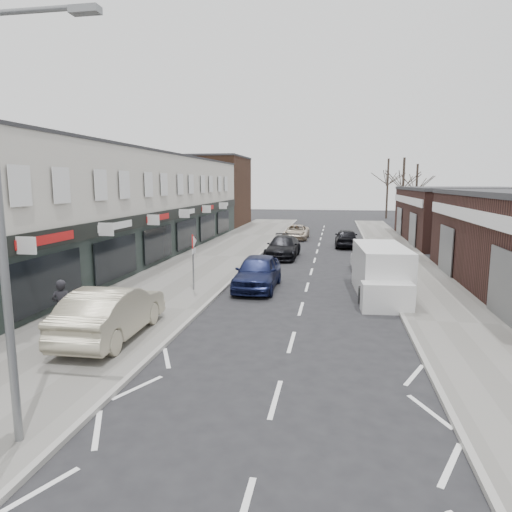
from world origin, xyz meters
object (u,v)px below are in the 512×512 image
at_px(parked_car_right_a, 368,261).
at_px(pedestrian, 62,307).
at_px(warning_sign, 194,246).
at_px(white_van, 381,273).
at_px(parked_car_left_c, 296,232).
at_px(street_lamp, 8,210).
at_px(parked_car_left_a, 258,272).
at_px(sedan_on_pavement, 112,312).
at_px(parked_car_right_b, 346,238).
at_px(parked_car_left_b, 283,247).

bearing_deg(parked_car_right_a, pedestrian, 45.33).
bearing_deg(warning_sign, white_van, 5.23).
height_order(parked_car_left_c, parked_car_right_a, parked_car_right_a).
xyz_separation_m(pedestrian, parked_car_left_c, (5.30, 28.25, -0.41)).
xyz_separation_m(street_lamp, white_van, (7.93, 13.58, -3.54)).
distance_m(parked_car_left_a, parked_car_left_c, 20.11).
distance_m(parked_car_left_c, parked_car_right_a, 16.20).
height_order(street_lamp, sedan_on_pavement, street_lamp).
height_order(street_lamp, parked_car_left_c, street_lamp).
relative_size(sedan_on_pavement, parked_car_left_c, 1.11).
distance_m(warning_sign, white_van, 8.67).
bearing_deg(white_van, parked_car_right_a, 88.51).
xyz_separation_m(white_van, pedestrian, (-10.90, -7.67, -0.02)).
height_order(white_van, parked_car_right_b, white_van).
bearing_deg(warning_sign, parked_car_right_a, 36.12).
distance_m(street_lamp, parked_car_left_b, 23.96).
xyz_separation_m(warning_sign, parked_car_left_c, (2.96, 21.36, -1.56)).
bearing_deg(pedestrian, sedan_on_pavement, 171.31).
bearing_deg(white_van, parked_car_right_b, 90.33).
bearing_deg(parked_car_right_b, street_lamp, 76.50).
bearing_deg(parked_car_right_b, white_van, 93.57).
distance_m(sedan_on_pavement, parked_car_left_a, 8.80).
bearing_deg(parked_car_left_b, sedan_on_pavement, -99.95).
distance_m(parked_car_left_b, parked_car_left_c, 10.63).
height_order(warning_sign, white_van, warning_sign).
bearing_deg(parked_car_left_b, street_lamp, -94.09).
height_order(pedestrian, parked_car_right_a, pedestrian).
relative_size(parked_car_left_a, parked_car_left_b, 0.95).
bearing_deg(parked_car_left_c, parked_car_left_b, -89.43).
relative_size(street_lamp, warning_sign, 2.96).
height_order(white_van, parked_car_left_c, white_van).
bearing_deg(parked_car_right_a, parked_car_right_b, -90.04).
height_order(sedan_on_pavement, parked_car_left_c, sedan_on_pavement).
distance_m(sedan_on_pavement, parked_car_left_c, 28.44).
xyz_separation_m(street_lamp, sedan_on_pavement, (-1.25, 5.95, -3.65)).
xyz_separation_m(parked_car_left_a, parked_car_left_c, (0.16, 20.11, -0.18)).
relative_size(street_lamp, sedan_on_pavement, 1.56).
distance_m(parked_car_left_b, parked_car_right_a, 7.11).
height_order(street_lamp, parked_car_left_a, street_lamp).
height_order(street_lamp, white_van, street_lamp).
xyz_separation_m(warning_sign, sedan_on_pavement, (-0.62, -6.85, -1.23)).
relative_size(white_van, sedan_on_pavement, 1.16).
distance_m(street_lamp, parked_car_left_c, 34.47).
bearing_deg(parked_car_right_a, parked_car_left_b, -46.09).
height_order(pedestrian, parked_car_left_c, pedestrian).
xyz_separation_m(street_lamp, warning_sign, (-0.63, 12.80, -2.42)).
distance_m(parked_car_left_b, parked_car_right_b, 7.51).
relative_size(sedan_on_pavement, parked_car_right_a, 1.23).
bearing_deg(parked_car_right_b, parked_car_left_c, -46.62).
bearing_deg(parked_car_right_b, parked_car_left_b, 53.45).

